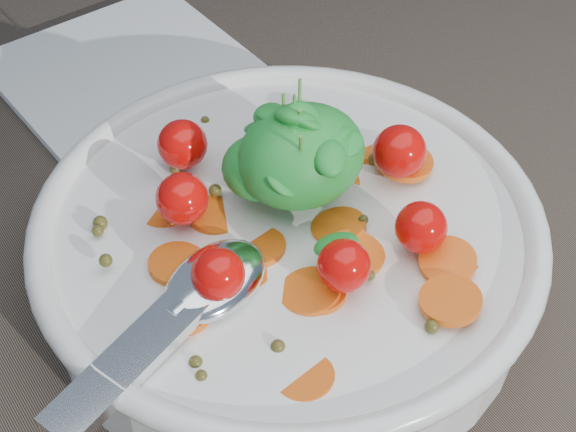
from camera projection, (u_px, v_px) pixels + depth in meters
ground at (281, 245)px, 0.53m from camera, size 6.00×6.00×0.00m
bowl at (288, 245)px, 0.49m from camera, size 0.30×0.28×0.12m
napkin at (120, 66)px, 0.66m from camera, size 0.18×0.16×0.01m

